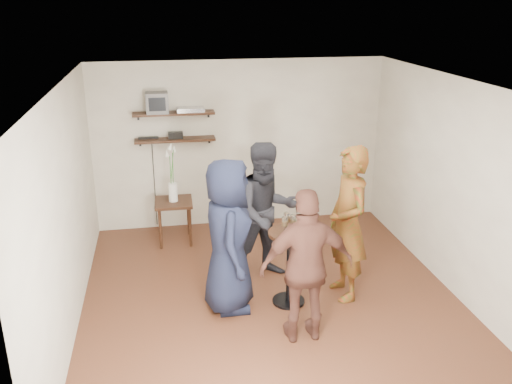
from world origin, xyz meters
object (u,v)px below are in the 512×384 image
crt_monitor (157,103)px  person_plaid (348,224)px  side_table (174,208)px  radio (176,135)px  person_navy (228,236)px  dvd_deck (190,110)px  person_dark (267,212)px  drinks_table (290,258)px  person_brown (307,267)px

crt_monitor → person_plaid: (2.14, -2.39, -1.07)m
side_table → crt_monitor: bearing=107.8°
crt_monitor → side_table: (0.15, -0.47, -1.48)m
radio → person_navy: bearing=-79.1°
dvd_deck → radio: bearing=180.0°
person_plaid → person_dark: 1.07m
drinks_table → person_plaid: bearing=4.5°
person_plaid → crt_monitor: bearing=-142.8°
crt_monitor → side_table: 1.56m
dvd_deck → drinks_table: size_ratio=0.43×
radio → person_plaid: bearing=-51.6°
person_dark → person_navy: 0.89m
drinks_table → person_navy: size_ratio=0.51×
dvd_deck → person_navy: dvd_deck is taller
person_brown → dvd_deck: bearing=-73.8°
dvd_deck → person_navy: size_ratio=0.22×
person_brown → radio: bearing=-69.9°
crt_monitor → person_plaid: size_ratio=0.17×
person_plaid → person_brown: size_ratio=1.12×
dvd_deck → drinks_table: bearing=-68.9°
side_table → dvd_deck: bearing=54.9°
person_plaid → person_navy: 1.43m
dvd_deck → side_table: size_ratio=0.62×
dvd_deck → person_dark: (0.81, -1.75, -0.99)m
person_navy → dvd_deck: bearing=8.2°
dvd_deck → drinks_table: dvd_deck is taller
radio → person_dark: bearing=-59.1°
person_plaid → person_navy: (-1.43, -0.02, -0.03)m
dvd_deck → person_brown: bearing=-73.3°
crt_monitor → dvd_deck: (0.48, 0.00, -0.12)m
radio → person_navy: 2.53m
crt_monitor → radio: 0.56m
person_brown → side_table: bearing=-65.1°
crt_monitor → person_plaid: crt_monitor is taller
dvd_deck → drinks_table: (0.94, -2.45, -1.30)m
dvd_deck → radio: size_ratio=1.82×
radio → person_plaid: person_plaid is taller
crt_monitor → person_brown: (1.43, -3.17, -1.17)m
radio → drinks_table: size_ratio=0.24×
person_navy → person_brown: bearing=-133.3°
side_table → drinks_table: drinks_table is taller
radio → drinks_table: (1.18, -2.45, -0.92)m
dvd_deck → person_plaid: bearing=-55.3°
side_table → person_brown: person_brown is taller
dvd_deck → side_table: bearing=-125.1°
crt_monitor → person_navy: (0.71, -2.41, -1.11)m
crt_monitor → person_brown: crt_monitor is taller
person_dark → crt_monitor: bearing=115.6°
radio → person_navy: (0.47, -2.41, -0.61)m
side_table → person_brown: size_ratio=0.38×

